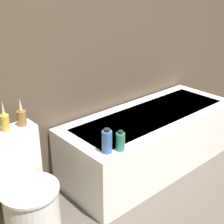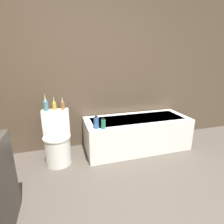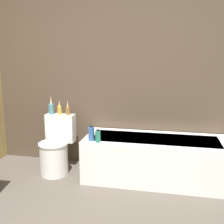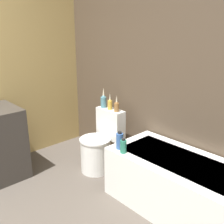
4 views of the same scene
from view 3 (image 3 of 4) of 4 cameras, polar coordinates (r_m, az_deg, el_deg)
wall_back_tiled at (r=3.52m, az=-0.92°, el=9.00°), size 6.40×0.06×2.60m
bathtub at (r=3.28m, az=9.18°, el=-9.96°), size 1.69×0.67×0.52m
toilet at (r=3.50m, az=-12.12°, el=-7.97°), size 0.38×0.51×0.73m
vase_gold at (r=3.56m, az=-13.08°, el=0.87°), size 0.07×0.07×0.25m
vase_silver at (r=3.52m, az=-11.36°, el=0.56°), size 0.06×0.06×0.21m
vase_bronze at (r=3.48m, az=-9.61°, el=0.44°), size 0.06×0.06×0.20m
shampoo_bottle_tall at (r=3.06m, az=-4.53°, el=-4.72°), size 0.07×0.07×0.18m
shampoo_bottle_short at (r=3.00m, az=-3.09°, el=-5.32°), size 0.06×0.06×0.15m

